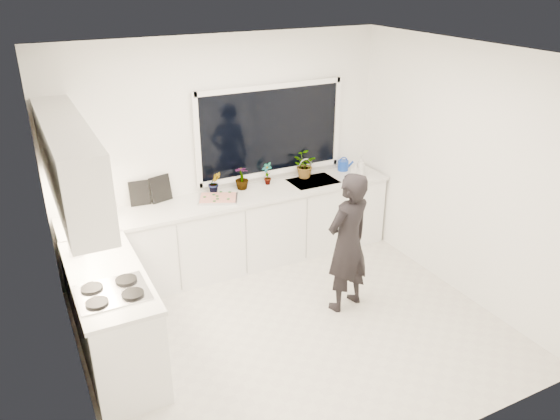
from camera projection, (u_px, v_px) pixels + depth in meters
floor at (293, 329)px, 5.53m from camera, size 4.00×3.50×0.02m
wall_back at (223, 153)px, 6.40m from camera, size 4.00×0.02×2.70m
wall_left at (62, 256)px, 4.14m from camera, size 0.02×3.50×2.70m
wall_right at (461, 172)px, 5.80m from camera, size 0.02×3.50×2.70m
ceiling at (297, 54)px, 4.41m from camera, size 4.00×3.50×0.02m
window at (271, 131)px, 6.54m from camera, size 1.80×0.02×1.00m
base_cabinets_back at (236, 233)px, 6.52m from camera, size 3.92×0.58×0.88m
base_cabinets_left at (113, 319)px, 4.94m from camera, size 0.58×1.60×0.88m
countertop_back at (235, 198)px, 6.33m from camera, size 3.94×0.62×0.04m
countertop_left at (107, 275)px, 4.75m from camera, size 0.62×1.60×0.04m
upper_cabinets at (69, 162)px, 4.59m from camera, size 0.34×2.10×0.70m
sink at (313, 185)px, 6.78m from camera, size 0.58×0.42×0.14m
faucet at (305, 168)px, 6.88m from camera, size 0.03×0.03×0.22m
stovetop at (112, 292)px, 4.44m from camera, size 0.56×0.48×0.03m
person at (348, 243)px, 5.60m from camera, size 0.63×0.49×1.52m
pizza_tray at (218, 199)px, 6.20m from camera, size 0.53×0.48×0.03m
pizza at (218, 198)px, 6.20m from camera, size 0.48×0.43×0.01m
watering_can at (343, 165)px, 7.09m from camera, size 0.14×0.14×0.13m
paper_towel_roll at (100, 206)px, 5.74m from camera, size 0.11×0.11×0.26m
knife_block at (87, 209)px, 5.72m from camera, size 0.14×0.11×0.22m
utensil_crock at (76, 248)px, 5.00m from camera, size 0.15×0.15×0.16m
picture_frame_large at (139, 193)px, 6.03m from camera, size 0.22×0.04×0.28m
picture_frame_small at (161, 189)px, 6.13m from camera, size 0.25×0.09×0.30m
herb_plants at (279, 170)px, 6.66m from camera, size 1.46×0.39×0.33m
soap_bottles at (359, 168)px, 6.82m from camera, size 0.20×0.15×0.28m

